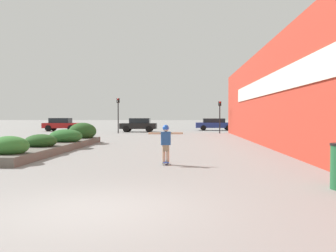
{
  "coord_description": "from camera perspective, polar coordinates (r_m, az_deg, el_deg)",
  "views": [
    {
      "loc": [
        1.69,
        -6.82,
        1.75
      ],
      "look_at": [
        0.6,
        16.97,
        1.11
      ],
      "focal_mm": 40.0,
      "sensor_mm": 36.0,
      "label": 1
    }
  ],
  "objects": [
    {
      "name": "skateboard",
      "position": [
        13.53,
        -0.34,
        -5.61
      ],
      "size": [
        0.29,
        0.6,
        0.1
      ],
      "rotation": [
        0.0,
        0.0,
        0.12
      ],
      "color": "navy",
      "rests_on": "ground_plane"
    },
    {
      "name": "car_leftmost",
      "position": [
        44.83,
        -15.91,
        0.27
      ],
      "size": [
        4.13,
        1.95,
        1.51
      ],
      "rotation": [
        0.0,
        0.0,
        -1.57
      ],
      "color": "maroon",
      "rests_on": "ground_plane"
    },
    {
      "name": "ground_plane",
      "position": [
        7.24,
        -11.23,
        -12.5
      ],
      "size": [
        300.0,
        300.0,
        0.0
      ],
      "primitive_type": "plane",
      "color": "gray"
    },
    {
      "name": "building_wall_right",
      "position": [
        20.69,
        16.15,
        4.62
      ],
      "size": [
        0.67,
        38.77,
        5.76
      ],
      "color": "#B23323",
      "rests_on": "ground_plane"
    },
    {
      "name": "planter_box",
      "position": [
        20.46,
        -16.06,
        -2.16
      ],
      "size": [
        1.81,
        12.77,
        1.32
      ],
      "color": "#605B54",
      "rests_on": "ground_plane"
    },
    {
      "name": "car_center_left",
      "position": [
        45.78,
        7.16,
        0.3
      ],
      "size": [
        4.77,
        1.9,
        1.45
      ],
      "rotation": [
        0.0,
        0.0,
        -1.57
      ],
      "color": "navy",
      "rests_on": "ground_plane"
    },
    {
      "name": "car_center_right",
      "position": [
        41.18,
        -4.46,
        0.21
      ],
      "size": [
        3.96,
        1.97,
        1.5
      ],
      "rotation": [
        0.0,
        0.0,
        1.57
      ],
      "color": "black",
      "rests_on": "ground_plane"
    },
    {
      "name": "skateboarder",
      "position": [
        13.45,
        -0.34,
        -2.06
      ],
      "size": [
        1.25,
        0.23,
        1.34
      ],
      "rotation": [
        0.0,
        0.0,
        0.12
      ],
      "color": "tan",
      "rests_on": "skateboard"
    },
    {
      "name": "car_rightmost",
      "position": [
        42.75,
        18.61,
        0.24
      ],
      "size": [
        3.82,
        1.86,
        1.6
      ],
      "rotation": [
        0.0,
        0.0,
        1.57
      ],
      "color": "#BCBCC1",
      "rests_on": "ground_plane"
    },
    {
      "name": "traffic_light_right",
      "position": [
        37.91,
        7.9,
        2.22
      ],
      "size": [
        0.28,
        0.3,
        3.21
      ],
      "color": "black",
      "rests_on": "ground_plane"
    },
    {
      "name": "traffic_light_left",
      "position": [
        38.11,
        -7.61,
        2.51
      ],
      "size": [
        0.28,
        0.3,
        3.54
      ],
      "color": "black",
      "rests_on": "ground_plane"
    }
  ]
}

